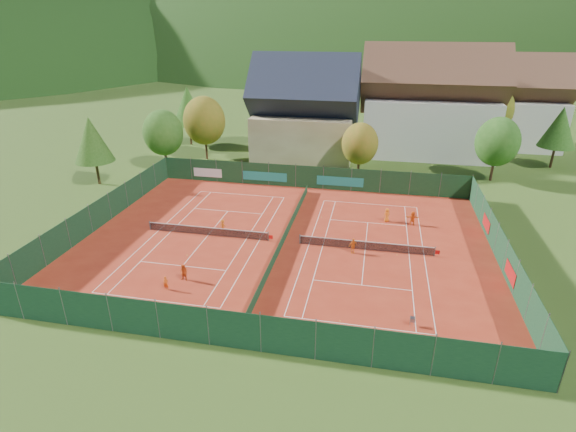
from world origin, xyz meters
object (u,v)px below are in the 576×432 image
at_px(player_left_mid, 184,273).
at_px(player_right_near, 353,246).
at_px(player_right_far_a, 387,215).
at_px(player_left_near, 166,283).
at_px(player_left_far, 223,225).
at_px(ball_hopper, 413,319).
at_px(player_right_far_b, 413,218).
at_px(hotel_block_a, 429,108).
at_px(chalet, 305,116).
at_px(hotel_block_b, 511,107).

distance_m(player_left_mid, player_right_near, 15.71).
height_order(player_right_near, player_right_far_a, player_right_near).
bearing_deg(player_left_near, player_left_far, 83.15).
bearing_deg(player_right_far_a, player_left_far, -10.93).
height_order(ball_hopper, player_right_near, player_right_near).
distance_m(player_left_far, player_right_far_b, 20.26).
height_order(hotel_block_a, player_right_far_a, hotel_block_a).
xyz_separation_m(chalet, player_right_far_b, (15.68, -23.22, -5.83)).
distance_m(ball_hopper, player_left_mid, 18.83).
relative_size(ball_hopper, player_left_mid, 0.53).
relative_size(hotel_block_a, player_right_near, 13.93).
distance_m(chalet, player_right_far_a, 26.94).
relative_size(hotel_block_a, player_left_mid, 14.22).
xyz_separation_m(hotel_block_a, ball_hopper, (-4.16, -47.12, -6.83)).
height_order(player_left_far, player_right_far_a, player_right_far_a).
relative_size(chalet, ball_hopper, 20.25).
relative_size(ball_hopper, player_left_near, 0.64).
height_order(player_left_mid, player_right_far_b, player_right_far_b).
xyz_separation_m(chalet, player_left_mid, (-3.82, -38.63, -5.87)).
height_order(chalet, player_left_mid, chalet).
relative_size(player_left_far, player_right_near, 0.82).
bearing_deg(player_right_near, player_right_far_b, 15.41).
bearing_deg(player_right_far_a, chalet, -90.45).
height_order(chalet, player_right_near, chalet).
relative_size(player_left_far, player_right_far_a, 0.83).
distance_m(player_left_near, player_right_far_a, 24.81).
bearing_deg(player_left_far, player_left_mid, 94.19).
xyz_separation_m(chalet, player_left_far, (-3.82, -28.69, -5.99)).
height_order(hotel_block_b, player_right_far_a, hotel_block_b).
height_order(ball_hopper, player_left_near, player_left_near).
bearing_deg(player_right_far_b, player_right_far_a, -9.19).
bearing_deg(player_left_far, hotel_block_a, -119.15).
height_order(hotel_block_b, player_right_far_b, hotel_block_b).
relative_size(chalet, player_right_far_a, 10.57).
bearing_deg(player_right_far_a, player_right_far_b, 142.61).
bearing_deg(player_right_far_b, chalet, -57.79).
bearing_deg(player_left_near, hotel_block_a, 60.39).
bearing_deg(player_left_mid, player_left_far, 97.17).
height_order(player_left_far, player_right_near, player_right_near).
bearing_deg(player_right_far_a, ball_hopper, 65.77).
xyz_separation_m(player_right_near, player_right_far_b, (5.83, 7.68, 0.02)).
bearing_deg(player_right_near, player_left_mid, 172.13).
distance_m(chalet, hotel_block_a, 19.94).
height_order(hotel_block_a, player_left_mid, hotel_block_a).
xyz_separation_m(hotel_block_a, player_left_mid, (-22.82, -44.63, -6.62)).
relative_size(hotel_block_a, ball_hopper, 27.00).
xyz_separation_m(hotel_block_a, player_left_near, (-23.71, -46.27, -6.76)).
distance_m(chalet, player_right_far_b, 28.62).
height_order(ball_hopper, player_left_mid, player_left_mid).
bearing_deg(player_right_near, player_left_far, 133.45).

